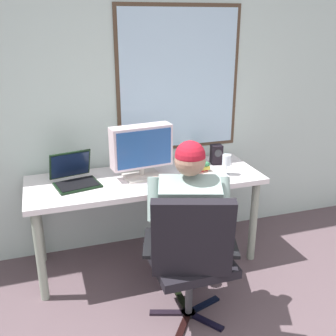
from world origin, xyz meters
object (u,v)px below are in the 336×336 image
desk_speaker (216,154)px  wine_glass (227,161)px  laptop (74,175)px  desk (146,188)px  office_chair (191,253)px  book_stack (198,167)px  person_seated (188,220)px  crt_monitor (141,148)px

desk_speaker → wine_glass: bearing=-97.2°
desk_speaker → laptop: bearing=-176.9°
desk → office_chair: (0.06, -0.84, -0.10)m
desk_speaker → book_stack: desk_speaker is taller
person_seated → laptop: 0.95m
person_seated → book_stack: bearing=62.5°
office_chair → wine_glass: (0.57, 0.70, 0.31)m
office_chair → laptop: office_chair is taller
book_stack → laptop: bearing=176.8°
desk → book_stack: book_stack is taller
desk → office_chair: size_ratio=1.86×
laptop → wine_glass: laptop is taller
laptop → office_chair: bearing=-56.3°
crt_monitor → wine_glass: 0.68m
desk → book_stack: 0.46m
office_chair → desk: bearing=94.0°
person_seated → laptop: bearing=136.1°
person_seated → wine_glass: person_seated is taller
office_chair → desk_speaker: 1.17m
office_chair → crt_monitor: crt_monitor is taller
crt_monitor → wine_glass: crt_monitor is taller
crt_monitor → laptop: 0.55m
laptop → wine_glass: size_ratio=2.24×
desk → person_seated: person_seated is taller
person_seated → wine_glass: 0.70m
laptop → book_stack: size_ratio=2.03×
person_seated → book_stack: (0.31, 0.59, 0.14)m
crt_monitor → desk_speaker: (0.68, 0.10, -0.15)m
desk → desk_speaker: (0.66, 0.12, 0.17)m
desk → desk_speaker: 0.69m
desk_speaker → person_seated: bearing=-126.5°
wine_glass → office_chair: bearing=-129.1°
person_seated → desk_speaker: bearing=53.5°
person_seated → wine_glass: size_ratio=7.45×
book_stack → crt_monitor: bearing=177.0°
book_stack → wine_glass: bearing=-37.8°
desk → crt_monitor: bearing=129.5°
laptop → desk_speaker: 1.20m
person_seated → crt_monitor: 0.72m
laptop → desk: bearing=-6.0°
desk → book_stack: (0.44, 0.00, 0.13)m
laptop → desk_speaker: bearing=3.1°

